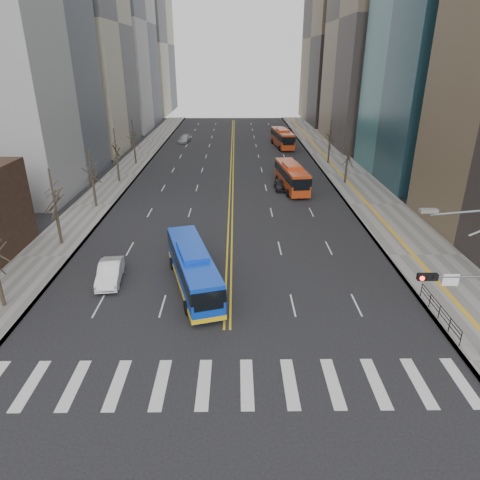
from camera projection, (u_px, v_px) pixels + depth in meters
name	position (u px, v px, depth m)	size (l,w,h in m)	color
ground	(225.00, 384.00, 23.40)	(220.00, 220.00, 0.00)	black
sidewalk_right	(347.00, 174.00, 64.86)	(7.00, 130.00, 0.15)	slate
sidewalk_left	(123.00, 175.00, 64.56)	(5.00, 130.00, 0.15)	slate
crosswalk	(225.00, 384.00, 23.40)	(26.70, 4.00, 0.01)	silver
centerline	(232.00, 160.00, 73.92)	(0.55, 100.00, 0.01)	gold
office_towers	(233.00, 11.00, 76.87)	(83.00, 134.00, 58.00)	#939396
signal_mast	(476.00, 287.00, 23.44)	(5.37, 0.37, 9.39)	slate
pedestrian_railing	(440.00, 310.00, 28.72)	(0.06, 6.06, 1.02)	black
street_trees	(173.00, 158.00, 53.15)	(35.20, 47.20, 7.60)	black
blue_bus	(193.00, 267.00, 32.53)	(5.31, 11.39, 3.27)	#0D3BC3
red_bus_near	(292.00, 175.00, 57.05)	(3.67, 10.93, 3.41)	#B23713
red_bus_far	(282.00, 137.00, 83.78)	(3.79, 11.28, 3.51)	#B23713
car_white	(110.00, 273.00, 33.75)	(1.67, 4.80, 1.58)	white
car_dark_mid	(280.00, 185.00, 57.28)	(1.53, 3.80, 1.29)	black
car_silver	(184.00, 139.00, 88.99)	(1.94, 4.78, 1.39)	#9F9FA4
car_dark_far	(287.00, 131.00, 99.07)	(2.09, 4.53, 1.26)	black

